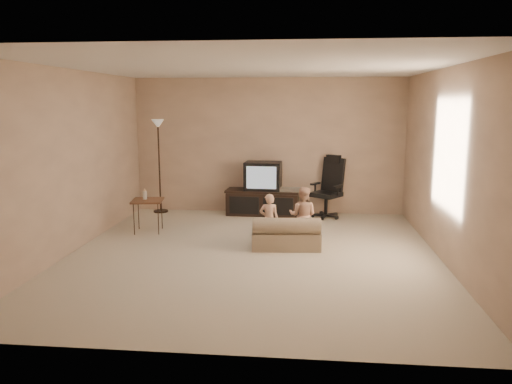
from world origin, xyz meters
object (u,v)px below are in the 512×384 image
toddler_left (269,220)px  toddler_right (303,215)px  office_chair (328,195)px  tv_stand (263,193)px  side_table (147,201)px  child_sofa (286,235)px  floor_lamp (159,145)px

toddler_left → toddler_right: (0.48, 0.14, 0.04)m
office_chair → toddler_right: size_ratio=1.32×
toddler_right → office_chair: bearing=-92.3°
tv_stand → side_table: 2.24m
side_table → child_sofa: bearing=-17.6°
child_sofa → floor_lamp: bearing=133.7°
toddler_left → toddler_right: size_ratio=0.90×
child_sofa → side_table: bearing=157.4°
side_table → child_sofa: size_ratio=0.71×
child_sofa → toddler_left: bearing=147.8°
office_chair → child_sofa: office_chair is taller
office_chair → floor_lamp: (-3.14, 0.12, 0.87)m
tv_stand → toddler_left: (0.26, -2.00, -0.03)m
child_sofa → toddler_left: toddler_left is taller
toddler_left → toddler_right: bearing=-168.2°
tv_stand → office_chair: bearing=-1.0°
floor_lamp → toddler_left: bearing=-42.6°
side_table → floor_lamp: size_ratio=0.41×
child_sofa → toddler_right: bearing=44.3°
side_table → child_sofa: (2.24, -0.71, -0.32)m
tv_stand → toddler_right: (0.74, -1.87, 0.02)m
child_sofa → toddler_left: (-0.25, 0.13, 0.19)m
tv_stand → floor_lamp: bearing=-177.9°
floor_lamp → toddler_left: floor_lamp is taller
toddler_left → child_sofa: bearing=148.5°
tv_stand → toddler_right: 2.01m
tv_stand → floor_lamp: (-1.96, 0.03, 0.86)m
toddler_left → office_chair: bearing=-120.1°
office_chair → toddler_left: office_chair is taller
floor_lamp → toddler_right: size_ratio=2.05×
tv_stand → side_table: size_ratio=1.96×
toddler_left → floor_lamp: bearing=-47.0°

